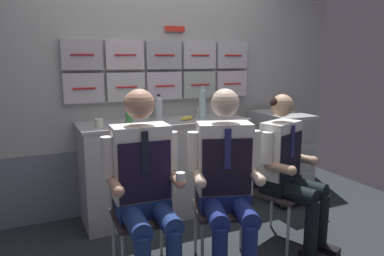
% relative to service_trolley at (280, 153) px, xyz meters
% --- Properties ---
extents(galley_bulkhead, '(4.20, 0.14, 2.15)m').
position_rel_service_trolley_xyz_m(galley_bulkhead, '(-1.20, 0.44, 0.57)').
color(galley_bulkhead, '#AEB1AD').
rests_on(galley_bulkhead, ground).
extents(galley_counter, '(1.58, 0.53, 0.91)m').
position_rel_service_trolley_xyz_m(galley_counter, '(-1.24, 0.16, -0.04)').
color(galley_counter, '#B7B6BB').
rests_on(galley_counter, ground).
extents(service_trolley, '(0.40, 0.65, 0.93)m').
position_rel_service_trolley_xyz_m(service_trolley, '(0.00, 0.00, 0.00)').
color(service_trolley, black).
rests_on(service_trolley, ground).
extents(folding_chair_left, '(0.42, 0.42, 0.83)m').
position_rel_service_trolley_xyz_m(folding_chair_left, '(-1.74, -0.64, 0.01)').
color(folding_chair_left, '#A8AAAF').
rests_on(folding_chair_left, ground).
extents(crew_member_left, '(0.52, 0.64, 1.29)m').
position_rel_service_trolley_xyz_m(crew_member_left, '(-1.74, -0.80, 0.22)').
color(crew_member_left, black).
rests_on(crew_member_left, ground).
extents(folding_chair_center, '(0.50, 0.50, 0.83)m').
position_rel_service_trolley_xyz_m(folding_chair_center, '(-1.15, -0.78, 0.01)').
color(folding_chair_center, '#A8AAAF').
rests_on(folding_chair_center, ground).
extents(crew_member_center, '(0.54, 0.70, 1.28)m').
position_rel_service_trolley_xyz_m(crew_member_center, '(-1.20, -0.93, 0.21)').
color(crew_member_center, black).
rests_on(crew_member_center, ground).
extents(folding_chair_right, '(0.52, 0.52, 0.83)m').
position_rel_service_trolley_xyz_m(folding_chair_right, '(-0.64, -0.68, 0.01)').
color(folding_chair_right, '#A8AAAF').
rests_on(folding_chair_right, ground).
extents(crew_member_right, '(0.53, 0.65, 1.21)m').
position_rel_service_trolley_xyz_m(crew_member_right, '(-0.58, -0.83, 0.16)').
color(crew_member_right, black).
rests_on(crew_member_right, ground).
extents(water_bottle_tall, '(0.06, 0.06, 0.27)m').
position_rel_service_trolley_xyz_m(water_bottle_tall, '(-1.61, 0.07, 0.54)').
color(water_bottle_tall, '#459C50').
rests_on(water_bottle_tall, galley_counter).
extents(water_bottle_clear, '(0.07, 0.07, 0.31)m').
position_rel_service_trolley_xyz_m(water_bottle_clear, '(-0.86, 0.13, 0.56)').
color(water_bottle_clear, silver).
rests_on(water_bottle_clear, galley_counter).
extents(water_bottle_short, '(0.07, 0.07, 0.23)m').
position_rel_service_trolley_xyz_m(water_bottle_short, '(-1.25, 0.30, 0.53)').
color(water_bottle_short, silver).
rests_on(water_bottle_short, galley_counter).
extents(paper_cup_tan, '(0.06, 0.06, 0.09)m').
position_rel_service_trolley_xyz_m(paper_cup_tan, '(-0.83, 0.24, 0.46)').
color(paper_cup_tan, white).
rests_on(paper_cup_tan, galley_counter).
extents(coffee_cup_white, '(0.07, 0.07, 0.08)m').
position_rel_service_trolley_xyz_m(coffee_cup_white, '(-1.87, 0.05, 0.46)').
color(coffee_cup_white, silver).
rests_on(coffee_cup_white, galley_counter).
extents(snack_banana, '(0.17, 0.10, 0.04)m').
position_rel_service_trolley_xyz_m(snack_banana, '(-1.04, 0.08, 0.44)').
color(snack_banana, yellow).
rests_on(snack_banana, galley_counter).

